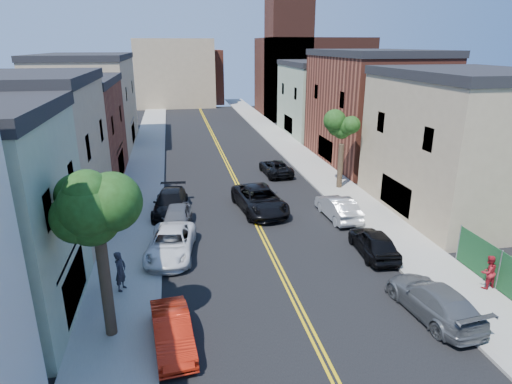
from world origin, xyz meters
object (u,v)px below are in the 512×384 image
grey_car_left (177,218)px  black_car_right (374,242)px  white_pickup (171,244)px  grey_car_right (434,300)px  pedestrian_left (120,271)px  silver_car_right (338,207)px  pedestrian_right (488,272)px  red_sedan (172,331)px  dark_car_right_far (276,167)px  black_car_left (170,203)px  black_suv_lane (260,200)px

grey_car_left → black_car_right: 12.01m
white_pickup → grey_car_left: grey_car_left is taller
grey_car_right → black_car_right: bearing=-95.9°
pedestrian_left → silver_car_right: bearing=-39.4°
grey_car_left → pedestrian_left: bearing=-104.1°
black_car_right → silver_car_right: silver_car_right is taller
grey_car_right → pedestrian_right: pedestrian_right is taller
red_sedan → pedestrian_right: bearing=-1.1°
grey_car_right → dark_car_right_far: 22.07m
red_sedan → grey_car_left: size_ratio=0.93×
black_car_left → grey_car_right: bearing=-46.2°
silver_car_right → black_suv_lane: bearing=-27.4°
black_car_left → black_suv_lane: size_ratio=0.88×
black_car_right → dark_car_right_far: black_car_right is taller
white_pickup → black_car_right: size_ratio=1.21×
silver_car_right → white_pickup: bearing=14.9°
grey_car_left → pedestrian_right: 17.44m
black_car_left → black_suv_lane: (6.11, -0.72, 0.07)m
red_sedan → dark_car_right_far: size_ratio=0.85×
dark_car_right_far → pedestrian_left: bearing=53.7°
black_car_right → pedestrian_left: 13.37m
red_sedan → grey_car_right: 11.00m
black_car_left → pedestrian_right: 19.47m
white_pickup → grey_car_right: 13.46m
white_pickup → grey_car_right: bearing=-27.3°
black_car_left → grey_car_right: (10.98, -14.19, -0.04)m
black_suv_lane → red_sedan: bearing=-121.3°
pedestrian_left → white_pickup: bearing=-10.9°
grey_car_left → dark_car_right_far: 13.84m
grey_car_right → silver_car_right: bearing=-95.9°
red_sedan → black_car_right: (11.00, 5.74, 0.07)m
red_sedan → dark_car_right_far: 23.86m
white_pickup → black_car_left: bearing=97.7°
black_car_right → black_suv_lane: bearing=-54.1°
grey_car_right → black_suv_lane: 14.33m
black_car_right → dark_car_right_far: 16.32m
black_car_left → black_car_right: 13.84m
dark_car_right_far → pedestrian_right: bearing=101.4°
red_sedan → black_suv_lane: size_ratio=0.67×
silver_car_right → dark_car_right_far: bearing=-83.6°
grey_car_left → black_suv_lane: size_ratio=0.72×
black_car_right → dark_car_right_far: size_ratio=0.91×
dark_car_right_far → black_suv_lane: bearing=66.6°
black_car_left → pedestrian_left: 10.06m
silver_car_right → black_suv_lane: size_ratio=0.75×
silver_car_right → dark_car_right_far: 10.93m
silver_car_right → dark_car_right_far: (-1.70, 10.79, -0.09)m
white_pickup → grey_car_left: bearing=91.6°
black_suv_lane → pedestrian_right: size_ratio=3.63×
grey_car_right → pedestrian_right: 3.84m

